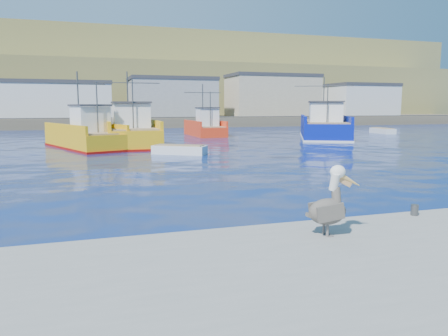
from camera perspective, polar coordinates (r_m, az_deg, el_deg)
name	(u,v)px	position (r m, az deg, el deg)	size (l,w,h in m)	color
ground	(263,213)	(14.34, 5.13, -5.83)	(260.00, 260.00, 0.00)	#071A55
dock_bollards	(337,217)	(11.52, 14.56, -6.17)	(36.20, 0.20, 0.30)	#4C4C4C
far_shore	(104,86)	(122.27, -15.38, 10.32)	(200.00, 81.00, 24.00)	brown
trawler_yellow_a	(85,136)	(37.95, -17.66, 3.97)	(6.88, 11.08, 6.41)	gold
trawler_yellow_b	(130,133)	(39.83, -12.16, 4.48)	(5.89, 12.48, 6.66)	gold
trawler_blue	(324,127)	(49.68, 12.91, 5.21)	(10.40, 14.45, 6.83)	#061590
boat_orange	(205,127)	(52.07, -2.46, 5.37)	(4.48, 8.54, 6.11)	red
skiff_mid	(180,151)	(31.81, -5.83, 2.28)	(3.99, 3.23, 0.84)	silver
skiff_far	(382,131)	(59.99, 19.99, 4.53)	(1.96, 4.26, 0.89)	silver
pelican	(329,206)	(10.24, 13.61, -4.80)	(1.32, 0.61, 1.62)	#595451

